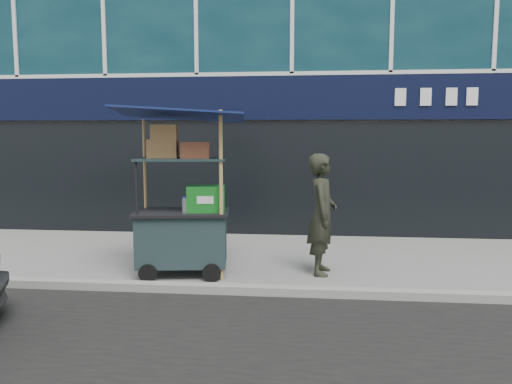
# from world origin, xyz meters

# --- Properties ---
(ground) EXTENTS (80.00, 80.00, 0.00)m
(ground) POSITION_xyz_m (0.00, 0.00, 0.00)
(ground) COLOR gray
(ground) RESTS_ON ground
(curb) EXTENTS (80.00, 0.18, 0.12)m
(curb) POSITION_xyz_m (0.00, -0.20, 0.06)
(curb) COLOR gray
(curb) RESTS_ON ground
(vendor_cart) EXTENTS (2.05, 1.57, 2.55)m
(vendor_cart) POSITION_xyz_m (-1.53, 0.67, 0.89)
(vendor_cart) COLOR #19282B
(vendor_cart) RESTS_ON ground
(vendor_man) EXTENTS (0.50, 0.71, 1.86)m
(vendor_man) POSITION_xyz_m (0.57, 0.94, 0.93)
(vendor_man) COLOR black
(vendor_man) RESTS_ON ground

